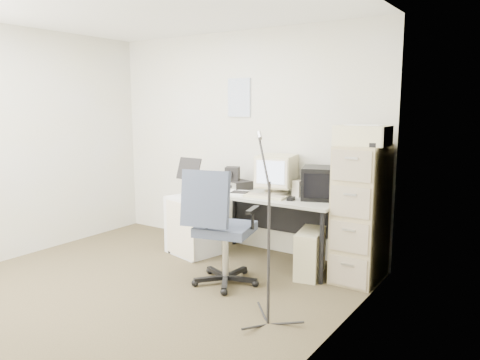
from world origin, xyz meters
The scene contains 23 objects.
floor centered at (0.00, 0.00, -0.01)m, with size 3.60×3.60×0.01m, color #3B3220.
ceiling centered at (0.00, 0.00, 2.50)m, with size 3.60×3.60×0.01m, color white.
wall_back centered at (0.00, 1.80, 1.25)m, with size 3.60×0.02×2.50m, color beige.
wall_left centered at (-1.80, 0.00, 1.25)m, with size 0.02×3.60×2.50m, color beige.
wall_right centered at (1.80, 0.00, 1.25)m, with size 0.02×3.60×2.50m, color beige.
wall_calendar centered at (-0.02, 1.79, 1.75)m, with size 0.30×0.02×0.44m, color white.
filing_cabinet centered at (1.58, 1.48, 0.65)m, with size 0.40×0.60×1.30m, color gray.
printer centered at (1.58, 1.43, 1.39)m, with size 0.47×0.32×0.18m, color beige.
desk centered at (0.63, 1.45, 0.36)m, with size 1.50×0.70×0.73m, color #9B9B8B.
crt_monitor centered at (0.62, 1.55, 0.94)m, with size 0.37×0.39×0.41m, color beige.
crt_tv centered at (1.13, 1.54, 0.89)m, with size 0.36×0.38×0.32m, color black.
desk_speaker centered at (0.89, 1.52, 0.81)m, with size 0.09×0.09×0.17m, color beige.
keyboard centered at (0.64, 1.28, 0.74)m, with size 0.43×0.15×0.02m, color beige.
mouse centered at (0.92, 1.31, 0.75)m, with size 0.06×0.11×0.03m, color black.
radio_receiver centered at (0.10, 1.55, 0.78)m, with size 0.33×0.24×0.10m, color black.
radio_speaker centered at (0.07, 1.52, 0.90)m, with size 0.15×0.14×0.15m, color black.
papers centered at (0.28, 1.29, 0.74)m, with size 0.21×0.29×0.02m, color white.
pc_tower centered at (1.15, 1.30, 0.23)m, with size 0.22×0.49×0.45m, color beige.
office_chair centered at (0.57, 0.67, 0.55)m, with size 0.63×0.63×1.10m, color #4B5261.
side_cart centered at (-0.26, 1.20, 0.32)m, with size 0.52×0.42×0.65m, color silver.
music_stand centered at (-0.33, 1.27, 0.87)m, with size 0.30×0.16×0.44m, color black.
headphones centered at (-0.25, 1.24, 0.70)m, with size 0.15×0.15×0.03m, color black.
mic_stand centered at (1.32, 0.18, 0.73)m, with size 0.02×0.02×1.46m, color black.
Camera 1 is at (3.02, -2.76, 1.67)m, focal length 35.00 mm.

